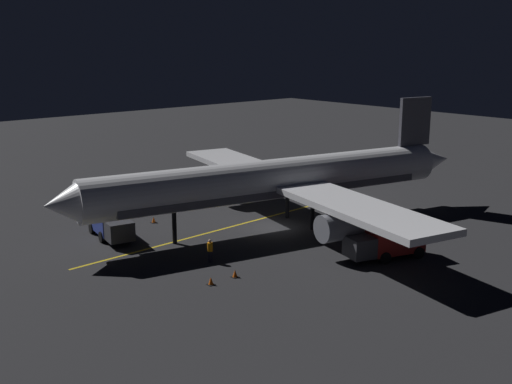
# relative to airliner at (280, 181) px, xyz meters

# --- Properties ---
(ground_plane) EXTENTS (180.00, 180.00, 0.20)m
(ground_plane) POSITION_rel_airliner_xyz_m (0.14, 0.61, -4.21)
(ground_plane) COLOR #262628
(apron_guide_stripe) EXTENTS (1.34, 27.70, 0.01)m
(apron_guide_stripe) POSITION_rel_airliner_xyz_m (2.69, 4.61, -4.10)
(apron_guide_stripe) COLOR gold
(apron_guide_stripe) RESTS_ON ground_plane
(airliner) EXTENTS (35.55, 38.82, 10.59)m
(airliner) POSITION_rel_airliner_xyz_m (0.00, 0.00, 0.00)
(airliner) COLOR white
(airliner) RESTS_ON ground_plane
(baggage_truck) EXTENTS (6.02, 3.13, 2.16)m
(baggage_truck) POSITION_rel_airliner_xyz_m (6.74, 12.63, -2.96)
(baggage_truck) COLOR navy
(baggage_truck) RESTS_ON ground_plane
(catering_truck) EXTENTS (3.88, 6.35, 2.49)m
(catering_truck) POSITION_rel_airliner_xyz_m (-11.15, -0.48, -2.83)
(catering_truck) COLOR maroon
(catering_truck) RESTS_ON ground_plane
(ground_crew_worker) EXTENTS (0.40, 0.40, 1.74)m
(ground_crew_worker) POSITION_rel_airliner_xyz_m (-3.18, 9.98, -3.22)
(ground_crew_worker) COLOR black
(ground_crew_worker) RESTS_ON ground_plane
(traffic_cone_near_left) EXTENTS (0.50, 0.50, 0.55)m
(traffic_cone_near_left) POSITION_rel_airliner_xyz_m (8.26, 7.62, -3.86)
(traffic_cone_near_left) COLOR #EA590F
(traffic_cone_near_left) RESTS_ON ground_plane
(traffic_cone_near_right) EXTENTS (0.50, 0.50, 0.55)m
(traffic_cone_near_right) POSITION_rel_airliner_xyz_m (-6.70, 10.51, -3.86)
(traffic_cone_near_right) COLOR #EA590F
(traffic_cone_near_right) RESTS_ON ground_plane
(traffic_cone_under_wing) EXTENTS (0.50, 0.50, 0.55)m
(traffic_cone_under_wing) POSITION_rel_airliner_xyz_m (-6.69, 12.57, -3.86)
(traffic_cone_under_wing) COLOR #EA590F
(traffic_cone_under_wing) RESTS_ON ground_plane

